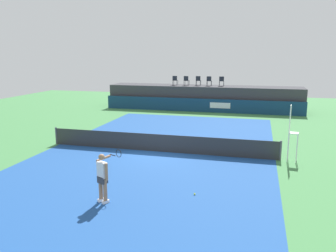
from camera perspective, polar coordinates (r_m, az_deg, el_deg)
name	(u,v)px	position (r m, az deg, el deg)	size (l,w,h in m)	color
ground_plane	(173,139)	(21.49, 0.76, -2.09)	(48.00, 48.00, 0.00)	#3D7A42
court_inner	(159,152)	(18.69, -1.46, -4.21)	(12.00, 22.00, 0.00)	#1C478C
sponsor_wall	(201,105)	(31.49, 5.39, 3.41)	(18.00, 0.22, 1.20)	navy
spectator_platform	(204,97)	(33.19, 5.91, 4.70)	(18.00, 2.80, 2.20)	#38383D
spectator_chair_far_left	(175,80)	(33.55, 1.17, 7.57)	(0.45, 0.45, 0.89)	#1E232D
spectator_chair_left	(186,80)	(33.28, 3.04, 7.52)	(0.47, 0.47, 0.89)	#1E232D
spectator_chair_center	(198,80)	(33.32, 5.00, 7.50)	(0.45, 0.45, 0.89)	#1E232D
spectator_chair_right	(209,80)	(33.09, 6.77, 7.43)	(0.44, 0.44, 0.89)	#1E232D
spectator_chair_far_right	(222,81)	(33.01, 8.79, 7.37)	(0.46, 0.46, 0.89)	#1E232D
umpire_chair	(292,129)	(17.71, 19.63, -0.52)	(0.51, 0.51, 2.76)	white
tennis_net	(159,143)	(18.57, -1.47, -2.81)	(12.40, 0.02, 0.95)	#2D2D2D
net_post_near	(56,136)	(21.10, -17.87, -1.53)	(0.10, 0.10, 1.00)	#4C4C51
net_post_far	(281,151)	(17.91, 18.00, -3.86)	(0.10, 0.10, 1.00)	#4C4C51
tennis_player	(103,176)	(12.45, -10.63, -8.09)	(0.63, 1.26, 1.77)	white
tennis_ball	(195,194)	(13.18, 4.40, -11.07)	(0.07, 0.07, 0.07)	#D8EA33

